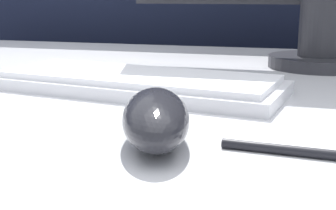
% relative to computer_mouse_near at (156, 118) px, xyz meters
% --- Properties ---
extents(partition_panel, '(5.00, 0.03, 1.17)m').
position_rel_computer_mouse_near_xyz_m(partition_panel, '(-0.02, 0.88, -0.20)').
color(partition_panel, black).
rests_on(partition_panel, ground_plane).
extents(computer_mouse_near, '(0.09, 0.14, 0.05)m').
position_rel_computer_mouse_near_xyz_m(computer_mouse_near, '(0.00, 0.00, 0.00)').
color(computer_mouse_near, '#232328').
rests_on(computer_mouse_near, desk).
extents(keyboard, '(0.40, 0.20, 0.02)m').
position_rel_computer_mouse_near_xyz_m(keyboard, '(-0.09, 0.20, -0.01)').
color(keyboard, silver).
rests_on(keyboard, desk).
extents(pen, '(0.13, 0.02, 0.01)m').
position_rel_computer_mouse_near_xyz_m(pen, '(0.12, 0.00, -0.02)').
color(pen, black).
rests_on(pen, desk).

